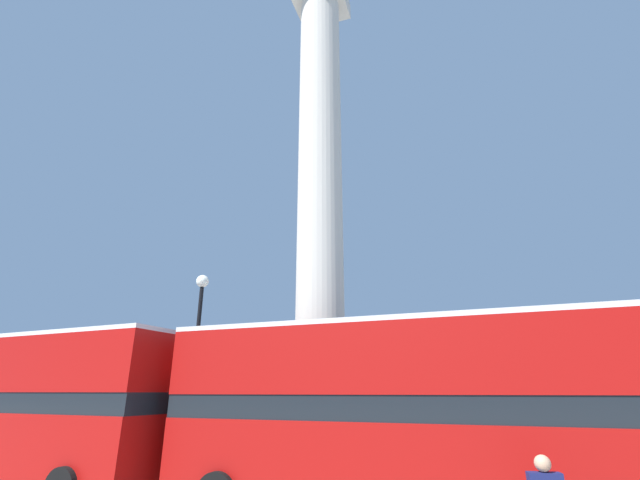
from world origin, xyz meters
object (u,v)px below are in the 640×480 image
at_px(equestrian_statue, 627,430).
at_px(street_lamp, 196,356).
at_px(monument_column, 320,279).
at_px(bus_b, 392,406).
at_px(bus_c, 28,402).

relative_size(equestrian_statue, street_lamp, 0.85).
xyz_separation_m(monument_column, equestrian_statue, (9.86, 2.45, -5.30)).
relative_size(bus_b, equestrian_statue, 1.94).
distance_m(bus_c, street_lamp, 5.17).
bearing_deg(street_lamp, bus_c, -154.24).
bearing_deg(equestrian_statue, bus_c, -144.98).
bearing_deg(equestrian_statue, street_lamp, -146.50).
bearing_deg(monument_column, street_lamp, -146.49).
bearing_deg(street_lamp, equestrian_statue, 19.81).
bearing_deg(bus_b, monument_column, 128.58).
height_order(equestrian_statue, street_lamp, street_lamp).
height_order(monument_column, bus_c, monument_column).
relative_size(bus_b, street_lamp, 1.65).
bearing_deg(street_lamp, monument_column, 33.51).
distance_m(bus_b, bus_c, 11.38).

